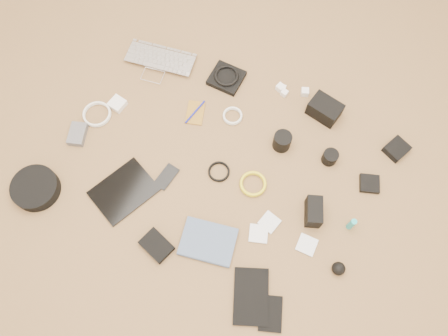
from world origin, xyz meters
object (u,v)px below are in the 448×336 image
at_px(dslr_camera, 325,109).
at_px(phone, 166,177).
at_px(laptop, 157,67).
at_px(tablet, 124,191).
at_px(paperback, 203,261).
at_px(headphone_case, 36,188).

bearing_deg(dslr_camera, phone, -119.04).
bearing_deg(dslr_camera, laptop, -160.82).
xyz_separation_m(tablet, paperback, (0.44, -0.11, 0.01)).
distance_m(laptop, paperback, 0.96).
bearing_deg(tablet, laptop, 129.47).
distance_m(tablet, paperback, 0.46).
height_order(dslr_camera, phone, dslr_camera).
xyz_separation_m(laptop, tablet, (0.19, -0.62, -0.01)).
relative_size(dslr_camera, tablet, 0.56).
xyz_separation_m(dslr_camera, paperback, (-0.18, -0.86, -0.03)).
bearing_deg(headphone_case, phone, 32.90).
relative_size(laptop, dslr_camera, 2.34).
bearing_deg(phone, laptop, 130.67).
bearing_deg(paperback, tablet, 63.42).
relative_size(dslr_camera, headphone_case, 0.71).
xyz_separation_m(dslr_camera, headphone_case, (-0.96, -0.90, -0.01)).
distance_m(laptop, dslr_camera, 0.82).
xyz_separation_m(headphone_case, paperback, (0.78, 0.05, -0.02)).
xyz_separation_m(laptop, paperback, (0.63, -0.73, -0.00)).
bearing_deg(laptop, dslr_camera, -1.25).
height_order(dslr_camera, headphone_case, dslr_camera).
distance_m(phone, paperback, 0.40).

